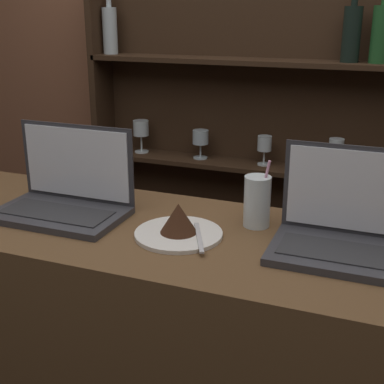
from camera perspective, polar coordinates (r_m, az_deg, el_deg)
The scene contains 6 objects.
back_wall at distance 2.33m, azimuth 8.79°, elevation 12.65°, with size 7.00×0.06×2.70m.
back_shelf at distance 2.34m, azimuth 7.93°, elevation 1.88°, with size 1.57×0.18×1.75m.
laptop_near at distance 1.48m, azimuth -13.33°, elevation -0.25°, with size 0.35×0.21×0.23m.
laptop_far at distance 1.27m, azimuth 15.54°, elevation -3.80°, with size 0.30×0.22×0.23m.
cake_plate at distance 1.30m, azimuth -1.43°, elevation -3.54°, with size 0.22×0.22×0.08m.
water_glass at distance 1.36m, azimuth 6.97°, elevation -0.99°, with size 0.07×0.07×0.18m.
Camera 1 is at (0.51, -0.88, 1.61)m, focal length 50.00 mm.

